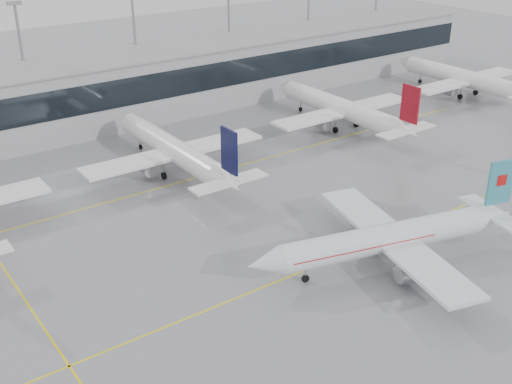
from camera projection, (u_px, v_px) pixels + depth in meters
ground at (315, 266)px, 75.40m from camera, size 320.00×320.00×0.00m
taxi_line_main at (315, 266)px, 75.40m from camera, size 120.00×0.25×0.01m
taxi_line_north at (187, 180)px, 97.41m from camera, size 120.00×0.25×0.01m
taxi_line_cross at (19, 291)px, 70.63m from camera, size 0.25×60.00×0.01m
terminal at (99, 93)px, 118.32m from camera, size 180.00×15.00×12.00m
terminal_glass at (115, 94)px, 112.13m from camera, size 180.00×0.20×5.00m
terminal_roof at (95, 59)px, 115.65m from camera, size 182.00×16.00×0.40m
light_masts at (81, 47)px, 119.56m from camera, size 156.40×1.00×22.60m
air_canada_jet at (392, 238)px, 74.52m from camera, size 34.88×28.05×10.94m
parked_jet_c at (174, 150)px, 98.53m from camera, size 29.64×36.96×11.72m
parked_jet_d at (343, 109)px, 116.93m from camera, size 29.64×36.96×11.72m
parked_jet_e at (465, 79)px, 135.33m from camera, size 29.64×36.96×11.72m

